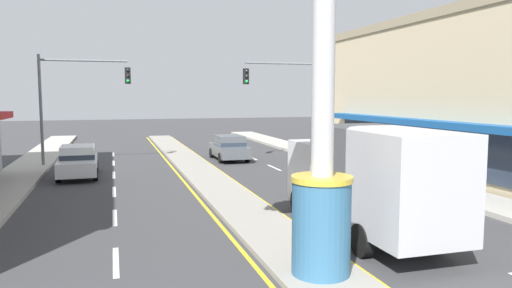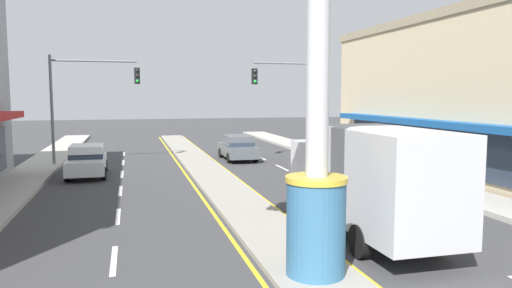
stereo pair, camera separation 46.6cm
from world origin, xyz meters
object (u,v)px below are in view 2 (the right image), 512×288
object	(u,v)px
traffic_light_right_side	(300,91)
district_sign	(318,79)
traffic_light_left_side	(85,91)
sedan_far_right_lane	(87,160)
sedan_near_left_lane	(238,147)
box_truck_near_right_lane	(368,178)

from	to	relation	value
traffic_light_right_side	district_sign	bearing A→B (deg)	-108.77
traffic_light_left_side	sedan_far_right_lane	bearing A→B (deg)	-85.47
sedan_far_right_lane	sedan_near_left_lane	size ratio (longest dim) A/B	1.01
district_sign	sedan_far_right_lane	size ratio (longest dim) A/B	1.95
traffic_light_left_side	sedan_far_right_lane	distance (m)	4.99
district_sign	traffic_light_right_side	size ratio (longest dim) A/B	1.36
traffic_light_left_side	box_truck_near_right_lane	size ratio (longest dim) A/B	0.90
sedan_far_right_lane	sedan_near_left_lane	xyz separation A→B (m)	(8.53, 3.89, 0.00)
traffic_light_left_side	sedan_near_left_lane	distance (m)	9.47
sedan_far_right_lane	district_sign	bearing A→B (deg)	-69.16
district_sign	traffic_light_left_side	distance (m)	20.10
traffic_light_left_side	traffic_light_right_side	size ratio (longest dim) A/B	1.00
traffic_light_left_side	traffic_light_right_side	xyz separation A→B (m)	(12.40, -0.89, 0.00)
district_sign	traffic_light_right_side	distance (m)	19.26
district_sign	sedan_near_left_lane	bearing A→B (deg)	82.34
traffic_light_right_side	sedan_near_left_lane	xyz separation A→B (m)	(-3.59, 1.19, -3.46)
box_truck_near_right_lane	traffic_light_right_side	bearing A→B (deg)	77.03
sedan_far_right_lane	sedan_near_left_lane	bearing A→B (deg)	24.54
box_truck_near_right_lane	sedan_far_right_lane	xyz separation A→B (m)	(-8.52, 12.89, -0.91)
sedan_near_left_lane	sedan_far_right_lane	bearing A→B (deg)	-155.46
box_truck_near_right_lane	traffic_light_left_side	bearing A→B (deg)	118.13
district_sign	sedan_near_left_lane	world-z (taller)	district_sign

